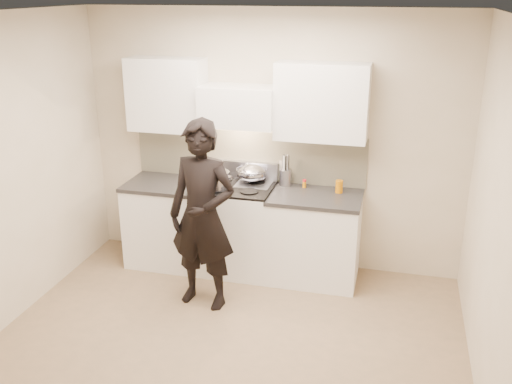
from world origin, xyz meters
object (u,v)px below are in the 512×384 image
stove (237,228)px  wok (252,173)px  counter_right (314,237)px  utensil_crock (285,176)px  person (202,216)px

stove → wok: bearing=48.2°
counter_right → utensil_crock: utensil_crock is taller
counter_right → utensil_crock: (-0.35, 0.21, 0.56)m
stove → person: bearing=-98.0°
stove → counter_right: 0.83m
utensil_crock → stove: bearing=-156.0°
counter_right → wok: (-0.70, 0.14, 0.59)m
wok → person: bearing=-104.7°
wok → counter_right: bearing=-11.7°
wok → utensil_crock: utensil_crock is taller
wok → stove: bearing=-131.8°
stove → wok: wok is taller
stove → counter_right: size_ratio=1.04×
counter_right → person: 1.27m
counter_right → wok: wok is taller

